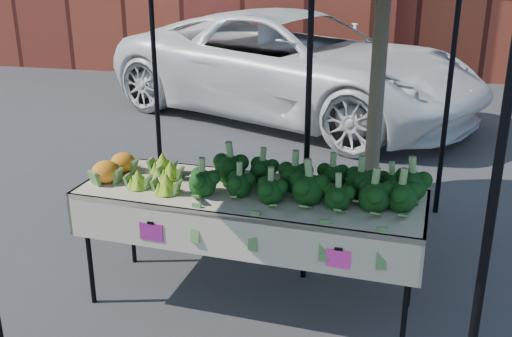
# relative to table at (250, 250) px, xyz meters

# --- Properties ---
(ground) EXTENTS (90.00, 90.00, 0.00)m
(ground) POSITION_rel_table_xyz_m (-0.12, -0.11, -0.45)
(ground) COLOR #353538
(table) EXTENTS (2.45, 0.97, 0.90)m
(table) POSITION_rel_table_xyz_m (0.00, 0.00, 0.00)
(table) COLOR #BEB197
(table) RESTS_ON ground
(canopy) EXTENTS (3.16, 3.16, 2.74)m
(canopy) POSITION_rel_table_xyz_m (-0.02, 0.56, 0.92)
(canopy) COLOR black
(canopy) RESTS_ON ground
(broccoli_heap) EXTENTS (1.60, 0.57, 0.26)m
(broccoli_heap) POSITION_rel_table_xyz_m (0.39, 0.03, 0.58)
(broccoli_heap) COLOR black
(broccoli_heap) RESTS_ON table
(romanesco_cluster) EXTENTS (0.43, 0.57, 0.20)m
(romanesco_cluster) POSITION_rel_table_xyz_m (-0.67, 0.04, 0.55)
(romanesco_cluster) COLOR #A9BB27
(romanesco_cluster) RESTS_ON table
(cauliflower_pair) EXTENTS (0.23, 0.43, 0.18)m
(cauliflower_pair) POSITION_rel_table_xyz_m (-1.04, 0.07, 0.54)
(cauliflower_pair) COLOR orange
(cauliflower_pair) RESTS_ON table
(street_tree) EXTENTS (1.91, 1.91, 3.76)m
(street_tree) POSITION_rel_table_xyz_m (0.78, 1.39, 1.43)
(street_tree) COLOR #1E4C14
(street_tree) RESTS_ON ground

